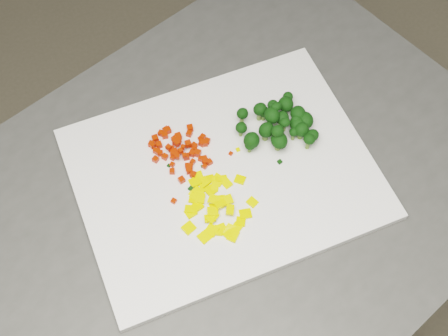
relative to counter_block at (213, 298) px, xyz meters
name	(u,v)px	position (x,y,z in m)	size (l,w,h in m)	color
counter_block	(213,298)	(0.00, 0.00, 0.00)	(0.94, 0.66, 0.90)	#41413F
cutting_board	(224,173)	(0.04, 0.04, 0.46)	(0.44, 0.34, 0.01)	white
carrot_pile	(181,149)	(0.00, 0.09, 0.48)	(0.10, 0.10, 0.03)	red
pepper_pile	(215,203)	(0.01, -0.01, 0.47)	(0.11, 0.11, 0.02)	yellow
broccoli_pile	(277,122)	(0.15, 0.07, 0.49)	(0.12, 0.12, 0.05)	black
carrot_cube_0	(175,139)	(0.00, 0.12, 0.47)	(0.01, 0.01, 0.01)	red
carrot_cube_1	(188,144)	(0.01, 0.10, 0.47)	(0.01, 0.01, 0.01)	red
carrot_cube_2	(175,141)	(-0.01, 0.11, 0.47)	(0.01, 0.01, 0.01)	red
carrot_cube_3	(209,162)	(0.03, 0.06, 0.47)	(0.01, 0.01, 0.01)	red
carrot_cube_4	(189,171)	(-0.01, 0.06, 0.47)	(0.01, 0.01, 0.01)	red
carrot_cube_5	(169,147)	(-0.02, 0.10, 0.47)	(0.01, 0.01, 0.01)	red
carrot_cube_6	(178,136)	(0.00, 0.12, 0.47)	(0.01, 0.01, 0.01)	red
carrot_cube_7	(168,130)	(-0.01, 0.14, 0.47)	(0.01, 0.01, 0.01)	red
carrot_cube_8	(165,135)	(-0.01, 0.13, 0.47)	(0.01, 0.01, 0.01)	red
carrot_cube_9	(179,140)	(0.00, 0.11, 0.47)	(0.01, 0.01, 0.01)	red
carrot_cube_10	(177,156)	(-0.01, 0.08, 0.47)	(0.01, 0.01, 0.01)	red
carrot_cube_11	(183,147)	(0.00, 0.09, 0.47)	(0.01, 0.01, 0.01)	red
carrot_cube_12	(172,165)	(-0.02, 0.08, 0.47)	(0.01, 0.01, 0.01)	red
carrot_cube_13	(202,143)	(0.03, 0.09, 0.47)	(0.01, 0.01, 0.01)	red
carrot_cube_14	(186,157)	(0.00, 0.08, 0.47)	(0.01, 0.01, 0.01)	red
carrot_cube_15	(206,161)	(0.02, 0.06, 0.47)	(0.01, 0.01, 0.01)	red
carrot_cube_16	(193,175)	(0.00, 0.05, 0.47)	(0.01, 0.01, 0.01)	red
carrot_cube_17	(193,162)	(0.01, 0.07, 0.47)	(0.01, 0.01, 0.01)	red
carrot_cube_18	(189,134)	(0.02, 0.12, 0.47)	(0.01, 0.01, 0.01)	red
carrot_cube_19	(152,144)	(-0.04, 0.12, 0.47)	(0.01, 0.01, 0.01)	red
carrot_cube_20	(197,152)	(0.02, 0.08, 0.47)	(0.01, 0.01, 0.01)	red
carrot_cube_21	(189,169)	(0.00, 0.06, 0.47)	(0.01, 0.01, 0.01)	red
carrot_cube_22	(172,171)	(-0.03, 0.07, 0.47)	(0.01, 0.01, 0.01)	red
carrot_cube_23	(155,139)	(-0.03, 0.13, 0.47)	(0.01, 0.01, 0.01)	red
carrot_cube_24	(201,159)	(0.02, 0.07, 0.47)	(0.01, 0.01, 0.01)	red
carrot_cube_25	(187,166)	(0.00, 0.07, 0.47)	(0.01, 0.01, 0.01)	red
carrot_cube_26	(193,174)	(0.00, 0.05, 0.47)	(0.01, 0.01, 0.01)	red
carrot_cube_27	(205,166)	(0.02, 0.05, 0.46)	(0.01, 0.01, 0.01)	red
carrot_cube_28	(159,145)	(-0.03, 0.12, 0.47)	(0.01, 0.01, 0.01)	red
carrot_cube_29	(204,159)	(0.02, 0.06, 0.47)	(0.01, 0.01, 0.01)	red
carrot_cube_30	(179,138)	(0.00, 0.12, 0.47)	(0.01, 0.01, 0.01)	red
carrot_cube_31	(200,139)	(0.03, 0.10, 0.46)	(0.01, 0.01, 0.01)	red
carrot_cube_32	(192,153)	(0.01, 0.08, 0.47)	(0.01, 0.01, 0.01)	red
carrot_cube_33	(173,153)	(-0.02, 0.09, 0.47)	(0.01, 0.01, 0.01)	red
carrot_cube_34	(165,157)	(-0.03, 0.09, 0.47)	(0.01, 0.01, 0.01)	red
carrot_cube_35	(194,146)	(0.02, 0.09, 0.47)	(0.01, 0.01, 0.01)	red
carrot_cube_36	(181,151)	(0.00, 0.09, 0.47)	(0.01, 0.01, 0.01)	red
carrot_cube_37	(205,143)	(0.04, 0.09, 0.47)	(0.01, 0.01, 0.01)	red
carrot_cube_38	(161,133)	(-0.02, 0.14, 0.47)	(0.01, 0.01, 0.01)	red
carrot_cube_39	(190,166)	(0.00, 0.06, 0.47)	(0.01, 0.01, 0.01)	red
carrot_cube_40	(152,145)	(-0.04, 0.12, 0.47)	(0.01, 0.01, 0.01)	red
carrot_cube_41	(160,153)	(-0.03, 0.10, 0.47)	(0.01, 0.01, 0.01)	red
carrot_cube_42	(195,146)	(0.02, 0.09, 0.47)	(0.01, 0.01, 0.01)	red
carrot_cube_43	(155,151)	(-0.04, 0.11, 0.47)	(0.01, 0.01, 0.01)	red
carrot_cube_44	(184,156)	(0.00, 0.08, 0.47)	(0.01, 0.01, 0.01)	red
carrot_cube_45	(166,130)	(-0.01, 0.14, 0.47)	(0.01, 0.01, 0.01)	red
carrot_cube_46	(177,143)	(0.00, 0.10, 0.48)	(0.01, 0.01, 0.01)	red
carrot_cube_47	(173,158)	(-0.02, 0.09, 0.47)	(0.01, 0.01, 0.01)	red
carrot_cube_48	(176,155)	(-0.01, 0.09, 0.47)	(0.01, 0.01, 0.01)	red
carrot_cube_49	(203,137)	(0.04, 0.10, 0.47)	(0.01, 0.01, 0.01)	red
carrot_cube_50	(197,153)	(0.02, 0.08, 0.47)	(0.01, 0.01, 0.01)	red
carrot_cube_51	(158,152)	(-0.04, 0.11, 0.47)	(0.01, 0.01, 0.01)	red
carrot_cube_52	(190,128)	(0.03, 0.13, 0.47)	(0.01, 0.01, 0.01)	red
carrot_cube_53	(207,141)	(0.04, 0.09, 0.47)	(0.01, 0.01, 0.01)	red
carrot_cube_54	(171,149)	(-0.01, 0.10, 0.47)	(0.01, 0.01, 0.01)	red
carrot_cube_55	(182,180)	(-0.02, 0.05, 0.47)	(0.01, 0.01, 0.01)	red
carrot_cube_56	(156,159)	(-0.04, 0.10, 0.47)	(0.01, 0.01, 0.01)	red
carrot_cube_57	(194,148)	(0.02, 0.09, 0.47)	(0.01, 0.01, 0.01)	red
carrot_cube_58	(176,155)	(-0.01, 0.09, 0.47)	(0.01, 0.01, 0.01)	red
carrot_cube_59	(175,152)	(-0.01, 0.10, 0.47)	(0.01, 0.01, 0.01)	red
pepper_chunk_0	(195,182)	(0.00, 0.04, 0.46)	(0.02, 0.02, 0.00)	yellow
pepper_chunk_1	(226,183)	(0.04, 0.01, 0.46)	(0.02, 0.01, 0.00)	yellow
pepper_chunk_2	(203,183)	(0.01, 0.03, 0.46)	(0.02, 0.02, 0.00)	yellow
pepper_chunk_3	(200,198)	(-0.01, 0.01, 0.47)	(0.02, 0.01, 0.00)	yellow
pepper_chunk_4	(218,180)	(0.03, 0.02, 0.46)	(0.02, 0.02, 0.00)	yellow
pepper_chunk_5	(228,200)	(0.03, -0.01, 0.47)	(0.01, 0.01, 0.00)	yellow
pepper_chunk_6	(194,193)	(-0.01, 0.02, 0.46)	(0.01, 0.01, 0.00)	yellow
pepper_chunk_7	(240,180)	(0.06, 0.01, 0.46)	(0.02, 0.01, 0.00)	yellow
pepper_chunk_8	(218,230)	(-0.01, -0.05, 0.46)	(0.02, 0.01, 0.00)	yellow
pepper_chunk_9	(211,190)	(0.01, 0.01, 0.46)	(0.02, 0.02, 0.00)	yellow
pepper_chunk_10	(233,236)	(0.01, -0.07, 0.46)	(0.02, 0.01, 0.00)	yellow
pepper_chunk_11	(198,176)	(0.00, 0.04, 0.46)	(0.01, 0.01, 0.00)	yellow
pepper_chunk_12	(210,179)	(0.02, 0.03, 0.46)	(0.01, 0.01, 0.00)	yellow
pepper_chunk_13	(219,204)	(0.01, -0.01, 0.47)	(0.01, 0.02, 0.00)	yellow
pepper_chunk_14	(214,200)	(0.01, -0.01, 0.47)	(0.01, 0.02, 0.00)	yellow
pepper_chunk_15	(237,227)	(0.02, -0.06, 0.46)	(0.01, 0.01, 0.00)	yellow
pepper_chunk_16	(220,201)	(0.02, -0.01, 0.47)	(0.02, 0.02, 0.00)	yellow
pepper_chunk_17	(230,230)	(0.01, -0.06, 0.46)	(0.01, 0.02, 0.00)	yellow
pepper_chunk_18	(190,210)	(-0.03, 0.00, 0.46)	(0.02, 0.01, 0.00)	yellow
pepper_chunk_19	(230,210)	(0.02, -0.03, 0.47)	(0.02, 0.01, 0.00)	yellow
pepper_chunk_20	(220,228)	(0.00, -0.05, 0.46)	(0.01, 0.01, 0.00)	yellow
pepper_chunk_21	(213,212)	(0.00, -0.02, 0.47)	(0.02, 0.01, 0.00)	yellow
pepper_chunk_22	(212,230)	(-0.01, -0.05, 0.46)	(0.02, 0.02, 0.00)	yellow
pepper_chunk_23	(241,221)	(0.03, -0.05, 0.46)	(0.02, 0.01, 0.00)	yellow
pepper_chunk_24	(199,192)	(-0.01, 0.02, 0.46)	(0.02, 0.01, 0.00)	yellow
pepper_chunk_25	(221,179)	(0.03, 0.02, 0.46)	(0.02, 0.01, 0.00)	yellow
pepper_chunk_26	(210,218)	(-0.01, -0.03, 0.47)	(0.01, 0.02, 0.00)	yellow
pepper_chunk_27	(245,214)	(0.04, -0.04, 0.46)	(0.02, 0.02, 0.00)	yellow
pepper_chunk_28	(215,187)	(0.02, 0.02, 0.46)	(0.01, 0.01, 0.00)	yellow
pepper_chunk_29	(197,207)	(-0.02, 0.00, 0.46)	(0.01, 0.02, 0.00)	yellow
pepper_chunk_30	(212,217)	(-0.01, -0.03, 0.47)	(0.02, 0.01, 0.00)	yellow
pepper_chunk_31	(215,205)	(0.01, -0.01, 0.46)	(0.02, 0.01, 0.00)	yellow
pepper_chunk_32	(189,228)	(-0.04, -0.03, 0.46)	(0.02, 0.02, 0.00)	yellow
pepper_chunk_33	(191,213)	(-0.03, -0.01, 0.46)	(0.02, 0.02, 0.00)	yellow
pepper_chunk_34	(252,202)	(0.06, -0.03, 0.46)	(0.01, 0.01, 0.00)	yellow
pepper_chunk_35	(197,195)	(-0.01, 0.01, 0.46)	(0.02, 0.02, 0.00)	yellow
pepper_chunk_36	(219,204)	(0.01, -0.01, 0.46)	(0.01, 0.01, 0.00)	yellow
pepper_chunk_37	(194,200)	(-0.02, 0.01, 0.46)	(0.01, 0.01, 0.00)	yellow
pepper_chunk_38	(205,237)	(-0.03, -0.05, 0.46)	(0.02, 0.02, 0.00)	yellow
pepper_chunk_39	(228,232)	(0.01, -0.06, 0.46)	(0.02, 0.02, 0.00)	yellow
pepper_chunk_40	(222,201)	(0.02, -0.01, 0.47)	(0.02, 0.01, 0.00)	yellow
broccoli_floret_0	(241,130)	(0.09, 0.08, 0.48)	(0.02, 0.02, 0.03)	black
broccoli_floret_1	(259,112)	(0.13, 0.10, 0.48)	(0.03, 0.03, 0.04)	black
broccoli_floret_2	(277,134)	(0.14, 0.05, 0.49)	(0.03, 0.03, 0.03)	black
broccoli_floret_3	(249,147)	(0.09, 0.05, 0.47)	(0.02, 0.02, 0.02)	black
broccoli_floret_4	(272,107)	(0.16, 0.10, 0.47)	(0.02, 0.02, 0.03)	black
broccoli_floret_5	(251,142)	(0.10, 0.06, 0.48)	(0.04, 0.04, 0.03)	black
broccoli_floret_6	(312,137)	(0.19, 0.03, 0.47)	(0.03, 0.03, 0.03)	black
broccoli_floret_7	(264,114)	(0.14, 0.10, 0.48)	(0.02, 0.02, 0.03)	black
broccoli_floret_8	(295,123)	(0.18, 0.06, 0.48)	(0.02, 0.02, 0.03)	black
broccoli_floret_9	(273,116)	(0.15, 0.09, 0.47)	(0.02, 0.02, 0.03)	black
broccoli_floret_10	(271,117)	(0.14, 0.08, 0.49)	(0.03, 0.03, 0.03)	black
broccoli_floret_11	(269,117)	(0.14, 0.08, 0.49)	(0.02, 0.02, 0.02)	black
broccoli_floret_12	(285,106)	(0.18, 0.09, 0.48)	(0.03, 0.03, 0.03)	black
broccoli_floret_13	(275,110)	(0.15, 0.09, 0.49)	(0.02, 0.02, 0.03)	black
broccoli_floret_14	(242,117)	(0.11, 0.10, 0.48)	(0.02, 0.02, 0.03)	black
broccoli_floret_15	(266,133)	(0.13, 0.06, 0.48)	(0.03, 0.03, 0.04)	black
broccoli_floret_16	(287,99)	(0.19, 0.11, 0.48)	(0.02, 0.02, 0.03)	black
broccoli_floret_17	(301,132)	(0.18, 0.04, 0.48)	(0.03, 0.03, 0.03)	black
broccoli_floret_18	(308,142)	(0.18, 0.02, 0.48)	(0.02, 0.02, 0.03)	black
broccoli_floret_19	(304,122)	(0.19, 0.06, 0.48)	(0.04, 0.04, 0.03)	black
broccoli_floret_20	(297,116)	(0.19, 0.07, 0.48)	(0.03, 0.03, 0.03)	black
broccoli_floret_21	(278,143)	(0.14, 0.04, 0.48)	(0.04, 0.04, 0.03)	black
broccoli_floret_22	(297,126)	(0.18, 0.05, 0.48)	(0.03, 0.03, 0.03)	black
broccoli_floret_23	(281,121)	(0.16, 0.07, 0.48)	(0.03, 0.03, 0.03)	black
broccoli_floret_24	(284,125)	(0.15, 0.05, 0.49)	(0.02, 0.02, 0.03)	black
broccoli_floret_25	(293,135)	(0.17, 0.04, 0.47)	(0.02, 0.02, 0.03)	black
stray_bit_0	(202,166)	(0.02, 0.06, 0.46)	(0.00, 0.00, 0.00)	black
stray_bit_1	(280,162)	(0.13, 0.01, 0.46)	(0.01, 0.01, 0.00)	black
stray_bit_2	(191,189)	(-0.01, 0.03, 0.46)	(0.01, 0.01, 0.00)	black
stray_bit_3	(195,176)	(0.00, 0.05, 0.46)	(0.00, 0.00, 0.00)	red
stray_bit_4	(174,201)	(-0.05, 0.02, 0.46)	(0.01, 0.01, 0.01)	red
stray_bit_5	(169,166)	(-0.03, 0.08, 0.46)	(0.00, 0.00, 0.00)	black
stray_bit_6	(238,150)	(0.08, 0.06, 0.46)	(0.01, 0.01, 0.00)	yellow
stray_bit_7	(231,154)	(0.07, 0.06, 0.46)	(0.01, 0.01, 0.00)	red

